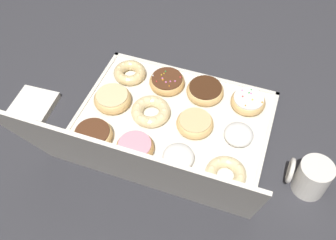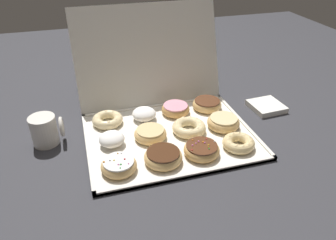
{
  "view_description": "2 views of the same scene",
  "coord_description": "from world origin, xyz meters",
  "px_view_note": "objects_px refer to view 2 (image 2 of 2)",
  "views": [
    {
      "loc": [
        -0.23,
        0.69,
        0.93
      ],
      "look_at": [
        0.0,
        0.04,
        0.06
      ],
      "focal_mm": 41.12,
      "sensor_mm": 36.0,
      "label": 1
    },
    {
      "loc": [
        -0.27,
        -0.9,
        0.65
      ],
      "look_at": [
        0.0,
        0.04,
        0.05
      ],
      "focal_mm": 34.63,
      "sensor_mm": 36.0,
      "label": 2
    }
  ],
  "objects_px": {
    "glazed_ring_donut_5": "(150,133)",
    "powdered_filled_donut_9": "(144,114)",
    "cruller_donut_8": "(108,120)",
    "coffee_mug": "(45,130)",
    "sprinkle_donut_0": "(119,165)",
    "chocolate_frosted_donut_1": "(163,157)",
    "glazed_ring_donut_7": "(223,122)",
    "cruller_donut_6": "(189,127)",
    "chocolate_frosted_donut_11": "(207,104)",
    "pink_frosted_donut_10": "(176,109)",
    "sprinkle_donut_2": "(202,149)",
    "cruller_donut_3": "(239,143)",
    "napkin_stack": "(266,106)",
    "donut_box": "(170,136)",
    "powdered_filled_donut_4": "(112,139)"
  },
  "relations": [
    {
      "from": "chocolate_frosted_donut_1",
      "to": "glazed_ring_donut_7",
      "type": "height_order",
      "value": "glazed_ring_donut_7"
    },
    {
      "from": "cruller_donut_8",
      "to": "coffee_mug",
      "type": "distance_m",
      "value": 0.22
    },
    {
      "from": "cruller_donut_6",
      "to": "sprinkle_donut_0",
      "type": "bearing_deg",
      "value": -152.53
    },
    {
      "from": "glazed_ring_donut_5",
      "to": "napkin_stack",
      "type": "xyz_separation_m",
      "value": [
        0.5,
        0.08,
        -0.02
      ]
    },
    {
      "from": "sprinkle_donut_0",
      "to": "coffee_mug",
      "type": "relative_size",
      "value": 1.01
    },
    {
      "from": "donut_box",
      "to": "pink_frosted_donut_10",
      "type": "relative_size",
      "value": 5.28
    },
    {
      "from": "cruller_donut_6",
      "to": "cruller_donut_8",
      "type": "distance_m",
      "value": 0.3
    },
    {
      "from": "glazed_ring_donut_7",
      "to": "sprinkle_donut_0",
      "type": "bearing_deg",
      "value": -161.78
    },
    {
      "from": "cruller_donut_3",
      "to": "chocolate_frosted_donut_11",
      "type": "height_order",
      "value": "chocolate_frosted_donut_11"
    },
    {
      "from": "cruller_donut_8",
      "to": "sprinkle_donut_2",
      "type": "bearing_deg",
      "value": -45.72
    },
    {
      "from": "cruller_donut_6",
      "to": "donut_box",
      "type": "bearing_deg",
      "value": -177.1
    },
    {
      "from": "chocolate_frosted_donut_1",
      "to": "powdered_filled_donut_4",
      "type": "bearing_deg",
      "value": 136.08
    },
    {
      "from": "pink_frosted_donut_10",
      "to": "napkin_stack",
      "type": "height_order",
      "value": "pink_frosted_donut_10"
    },
    {
      "from": "donut_box",
      "to": "cruller_donut_3",
      "type": "height_order",
      "value": "cruller_donut_3"
    },
    {
      "from": "sprinkle_donut_2",
      "to": "chocolate_frosted_donut_11",
      "type": "relative_size",
      "value": 1.0
    },
    {
      "from": "cruller_donut_3",
      "to": "cruller_donut_8",
      "type": "height_order",
      "value": "same"
    },
    {
      "from": "glazed_ring_donut_7",
      "to": "chocolate_frosted_donut_1",
      "type": "bearing_deg",
      "value": -153.62
    },
    {
      "from": "sprinkle_donut_0",
      "to": "pink_frosted_donut_10",
      "type": "distance_m",
      "value": 0.38
    },
    {
      "from": "glazed_ring_donut_5",
      "to": "sprinkle_donut_0",
      "type": "bearing_deg",
      "value": -132.71
    },
    {
      "from": "cruller_donut_8",
      "to": "coffee_mug",
      "type": "bearing_deg",
      "value": -166.8
    },
    {
      "from": "donut_box",
      "to": "powdered_filled_donut_4",
      "type": "distance_m",
      "value": 0.2
    },
    {
      "from": "coffee_mug",
      "to": "napkin_stack",
      "type": "height_order",
      "value": "coffee_mug"
    },
    {
      "from": "glazed_ring_donut_5",
      "to": "coffee_mug",
      "type": "xyz_separation_m",
      "value": [
        -0.34,
        0.08,
        0.02
      ]
    },
    {
      "from": "donut_box",
      "to": "chocolate_frosted_donut_1",
      "type": "height_order",
      "value": "chocolate_frosted_donut_1"
    },
    {
      "from": "pink_frosted_donut_10",
      "to": "glazed_ring_donut_7",
      "type": "bearing_deg",
      "value": -46.76
    },
    {
      "from": "chocolate_frosted_donut_11",
      "to": "napkin_stack",
      "type": "bearing_deg",
      "value": -13.05
    },
    {
      "from": "sprinkle_donut_0",
      "to": "cruller_donut_3",
      "type": "xyz_separation_m",
      "value": [
        0.4,
        0.0,
        -0.0
      ]
    },
    {
      "from": "glazed_ring_donut_5",
      "to": "powdered_filled_donut_9",
      "type": "height_order",
      "value": "powdered_filled_donut_9"
    },
    {
      "from": "glazed_ring_donut_5",
      "to": "powdered_filled_donut_9",
      "type": "bearing_deg",
      "value": 86.45
    },
    {
      "from": "sprinkle_donut_0",
      "to": "cruller_donut_3",
      "type": "relative_size",
      "value": 1.01
    },
    {
      "from": "cruller_donut_8",
      "to": "cruller_donut_6",
      "type": "bearing_deg",
      "value": -26.36
    },
    {
      "from": "glazed_ring_donut_5",
      "to": "glazed_ring_donut_7",
      "type": "xyz_separation_m",
      "value": [
        0.27,
        -0.01,
        0.0
      ]
    },
    {
      "from": "cruller_donut_3",
      "to": "pink_frosted_donut_10",
      "type": "bearing_deg",
      "value": 115.91
    },
    {
      "from": "cruller_donut_3",
      "to": "powdered_filled_donut_4",
      "type": "xyz_separation_m",
      "value": [
        -0.4,
        0.13,
        0.0
      ]
    },
    {
      "from": "chocolate_frosted_donut_1",
      "to": "powdered_filled_donut_9",
      "type": "height_order",
      "value": "powdered_filled_donut_9"
    },
    {
      "from": "cruller_donut_6",
      "to": "chocolate_frosted_donut_1",
      "type": "bearing_deg",
      "value": -133.66
    },
    {
      "from": "powdered_filled_donut_9",
      "to": "coffee_mug",
      "type": "distance_m",
      "value": 0.35
    },
    {
      "from": "coffee_mug",
      "to": "cruller_donut_8",
      "type": "bearing_deg",
      "value": 13.2
    },
    {
      "from": "cruller_donut_3",
      "to": "pink_frosted_donut_10",
      "type": "xyz_separation_m",
      "value": [
        -0.13,
        0.27,
        0.0
      ]
    },
    {
      "from": "donut_box",
      "to": "pink_frosted_donut_10",
      "type": "xyz_separation_m",
      "value": [
        0.06,
        0.14,
        0.02
      ]
    },
    {
      "from": "cruller_donut_3",
      "to": "glazed_ring_donut_7",
      "type": "distance_m",
      "value": 0.13
    },
    {
      "from": "cruller_donut_3",
      "to": "powdered_filled_donut_4",
      "type": "relative_size",
      "value": 1.25
    },
    {
      "from": "powdered_filled_donut_9",
      "to": "chocolate_frosted_donut_11",
      "type": "xyz_separation_m",
      "value": [
        0.26,
        0.01,
        -0.0
      ]
    },
    {
      "from": "cruller_donut_3",
      "to": "napkin_stack",
      "type": "relative_size",
      "value": 0.87
    },
    {
      "from": "powdered_filled_donut_9",
      "to": "chocolate_frosted_donut_11",
      "type": "relative_size",
      "value": 0.77
    },
    {
      "from": "glazed_ring_donut_7",
      "to": "powdered_filled_donut_9",
      "type": "relative_size",
      "value": 1.32
    },
    {
      "from": "cruller_donut_6",
      "to": "chocolate_frosted_donut_11",
      "type": "xyz_separation_m",
      "value": [
        0.13,
        0.14,
        0.0
      ]
    },
    {
      "from": "sprinkle_donut_2",
      "to": "cruller_donut_3",
      "type": "xyz_separation_m",
      "value": [
        0.13,
        0.0,
        -0.0
      ]
    },
    {
      "from": "chocolate_frosted_donut_1",
      "to": "chocolate_frosted_donut_11",
      "type": "xyz_separation_m",
      "value": [
        0.26,
        0.28,
        -0.0
      ]
    },
    {
      "from": "glazed_ring_donut_5",
      "to": "chocolate_frosted_donut_11",
      "type": "xyz_separation_m",
      "value": [
        0.27,
        0.14,
        0.0
      ]
    }
  ]
}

